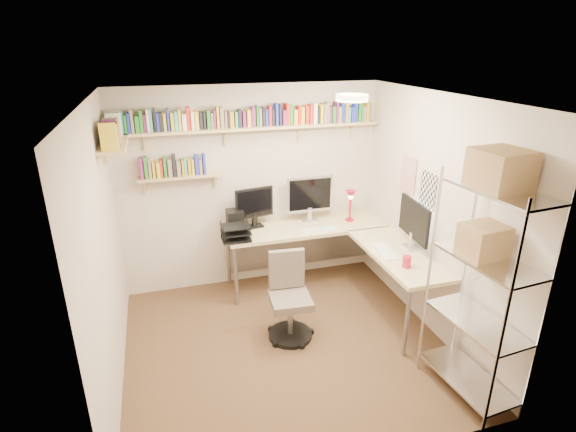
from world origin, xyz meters
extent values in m
plane|color=#3F2E1B|center=(0.00, 0.00, 0.00)|extent=(3.20, 3.20, 0.00)
cube|color=#C3B39E|center=(0.00, 1.50, 1.25)|extent=(3.20, 0.04, 2.50)
cube|color=#C3B39E|center=(-1.60, 0.00, 1.25)|extent=(0.04, 3.00, 2.50)
cube|color=#C3B39E|center=(1.60, 0.00, 1.25)|extent=(0.04, 3.00, 2.50)
cube|color=#C3B39E|center=(0.00, -1.50, 1.25)|extent=(3.20, 0.04, 2.50)
cube|color=white|center=(0.00, 0.00, 2.50)|extent=(3.20, 3.00, 0.04)
cube|color=white|center=(1.59, 0.55, 1.55)|extent=(0.01, 0.30, 0.42)
cube|color=silver|center=(1.59, 0.15, 1.50)|extent=(0.01, 0.28, 0.38)
cylinder|color=#FFEAC6|center=(0.70, 0.20, 2.46)|extent=(0.30, 0.30, 0.06)
cube|color=#DAC37B|center=(0.00, 1.38, 2.02)|extent=(3.05, 0.25, 0.03)
cube|color=#DAC37B|center=(-1.48, 0.95, 2.02)|extent=(0.25, 1.00, 0.03)
cube|color=#DAC37B|center=(-0.85, 1.40, 1.50)|extent=(0.95, 0.20, 0.02)
cube|color=#DAC37B|center=(-1.20, 1.44, 1.95)|extent=(0.03, 0.20, 0.20)
cube|color=#DAC37B|center=(-0.30, 1.44, 1.95)|extent=(0.03, 0.20, 0.20)
cube|color=#DAC37B|center=(0.60, 1.44, 1.95)|extent=(0.03, 0.20, 0.20)
cube|color=#DAC37B|center=(1.30, 1.44, 1.95)|extent=(0.03, 0.20, 0.20)
cube|color=#287829|center=(-1.46, 1.38, 2.13)|extent=(0.04, 0.14, 0.20)
cube|color=#39ABAC|center=(-1.41, 1.38, 2.15)|extent=(0.04, 0.13, 0.23)
cube|color=#287829|center=(-1.37, 1.38, 2.13)|extent=(0.02, 0.14, 0.19)
cube|color=#212EAF|center=(-1.33, 1.38, 2.14)|extent=(0.03, 0.13, 0.21)
cube|color=gray|center=(-1.30, 1.38, 2.16)|extent=(0.03, 0.14, 0.24)
cube|color=#287829|center=(-1.25, 1.38, 2.12)|extent=(0.04, 0.14, 0.18)
cube|color=#287829|center=(-1.21, 1.38, 2.15)|extent=(0.03, 0.14, 0.23)
cube|color=#7A2069|center=(-1.17, 1.38, 2.13)|extent=(0.03, 0.11, 0.18)
cube|color=white|center=(-1.14, 1.38, 2.15)|extent=(0.03, 0.14, 0.24)
cube|color=#39ABAC|center=(-1.11, 1.38, 2.16)|extent=(0.03, 0.12, 0.24)
cube|color=black|center=(-1.07, 1.38, 2.16)|extent=(0.02, 0.13, 0.25)
cube|color=#212EAF|center=(-1.04, 1.38, 2.13)|extent=(0.03, 0.14, 0.20)
cube|color=black|center=(-1.00, 1.38, 2.13)|extent=(0.04, 0.13, 0.20)
cube|color=gold|center=(-0.96, 1.38, 2.13)|extent=(0.03, 0.11, 0.19)
cube|color=#212EAF|center=(-0.93, 1.38, 2.15)|extent=(0.02, 0.13, 0.23)
cube|color=gold|center=(-0.89, 1.38, 2.13)|extent=(0.03, 0.13, 0.19)
cube|color=#39ABAC|center=(-0.84, 1.38, 2.14)|extent=(0.04, 0.13, 0.20)
cube|color=gold|center=(-0.81, 1.38, 2.15)|extent=(0.03, 0.12, 0.23)
cube|color=white|center=(-0.76, 1.38, 2.12)|extent=(0.04, 0.14, 0.17)
cube|color=red|center=(-0.71, 1.38, 2.16)|extent=(0.04, 0.11, 0.25)
cube|color=white|center=(-0.67, 1.38, 2.13)|extent=(0.03, 0.14, 0.20)
cube|color=gold|center=(-0.63, 1.38, 2.13)|extent=(0.04, 0.14, 0.20)
cube|color=black|center=(-0.58, 1.38, 2.13)|extent=(0.03, 0.12, 0.19)
cube|color=black|center=(-0.54, 1.38, 2.13)|extent=(0.02, 0.13, 0.19)
cube|color=#287829|center=(-0.50, 1.38, 2.14)|extent=(0.04, 0.15, 0.20)
cube|color=gray|center=(-0.46, 1.38, 2.12)|extent=(0.02, 0.12, 0.17)
cube|color=#7A2069|center=(-0.43, 1.38, 2.14)|extent=(0.02, 0.11, 0.20)
cube|color=gold|center=(-0.39, 1.38, 2.16)|extent=(0.02, 0.14, 0.24)
cube|color=gray|center=(-0.35, 1.38, 2.15)|extent=(0.04, 0.13, 0.23)
cube|color=gray|center=(-0.30, 1.38, 2.13)|extent=(0.02, 0.12, 0.19)
cube|color=black|center=(-0.27, 1.38, 2.13)|extent=(0.02, 0.12, 0.18)
cube|color=#C69317|center=(-0.24, 1.38, 2.12)|extent=(0.04, 0.13, 0.18)
cube|color=#39ABAC|center=(-0.19, 1.38, 2.12)|extent=(0.03, 0.15, 0.18)
cube|color=black|center=(-0.14, 1.38, 2.13)|extent=(0.04, 0.11, 0.20)
cube|color=#7A2069|center=(-0.09, 1.38, 2.13)|extent=(0.03, 0.11, 0.18)
cube|color=gold|center=(-0.04, 1.38, 2.13)|extent=(0.04, 0.14, 0.19)
cube|color=#7A2069|center=(0.01, 1.38, 2.14)|extent=(0.04, 0.13, 0.22)
cube|color=#287829|center=(0.06, 1.38, 2.15)|extent=(0.02, 0.13, 0.23)
cube|color=gray|center=(0.09, 1.38, 2.14)|extent=(0.03, 0.13, 0.20)
cube|color=black|center=(0.13, 1.38, 2.14)|extent=(0.03, 0.13, 0.21)
cube|color=#212EAF|center=(0.17, 1.38, 2.13)|extent=(0.03, 0.11, 0.19)
cube|color=red|center=(0.21, 1.38, 2.15)|extent=(0.03, 0.13, 0.22)
cube|color=black|center=(0.24, 1.38, 2.13)|extent=(0.03, 0.12, 0.19)
cube|color=#212EAF|center=(0.29, 1.38, 2.16)|extent=(0.03, 0.12, 0.25)
cube|color=black|center=(0.33, 1.38, 2.15)|extent=(0.03, 0.14, 0.24)
cube|color=#7A2069|center=(0.37, 1.38, 2.12)|extent=(0.04, 0.15, 0.17)
cube|color=red|center=(0.42, 1.38, 2.16)|extent=(0.04, 0.15, 0.24)
cube|color=#287829|center=(0.46, 1.38, 2.15)|extent=(0.04, 0.14, 0.23)
cube|color=gold|center=(0.51, 1.38, 2.12)|extent=(0.04, 0.14, 0.17)
cube|color=red|center=(0.56, 1.38, 2.14)|extent=(0.03, 0.12, 0.21)
cube|color=gold|center=(0.60, 1.38, 2.13)|extent=(0.04, 0.13, 0.20)
cube|color=red|center=(0.65, 1.38, 2.14)|extent=(0.04, 0.13, 0.21)
cube|color=red|center=(0.70, 1.38, 2.14)|extent=(0.03, 0.11, 0.22)
cube|color=white|center=(0.75, 1.38, 2.15)|extent=(0.04, 0.14, 0.24)
cube|color=black|center=(0.80, 1.38, 2.12)|extent=(0.02, 0.12, 0.18)
cube|color=gold|center=(0.83, 1.38, 2.14)|extent=(0.03, 0.13, 0.22)
cube|color=gray|center=(0.88, 1.38, 2.15)|extent=(0.04, 0.15, 0.23)
cube|color=gray|center=(0.91, 1.38, 2.15)|extent=(0.02, 0.14, 0.24)
cube|color=#7A2069|center=(0.94, 1.38, 2.13)|extent=(0.02, 0.14, 0.19)
cube|color=#287829|center=(0.99, 1.38, 2.13)|extent=(0.04, 0.15, 0.19)
cube|color=#7A2069|center=(1.03, 1.38, 2.15)|extent=(0.02, 0.14, 0.24)
cube|color=gold|center=(1.07, 1.38, 2.13)|extent=(0.03, 0.11, 0.18)
cube|color=#212EAF|center=(1.11, 1.38, 2.14)|extent=(0.04, 0.12, 0.22)
cube|color=#C69317|center=(1.15, 1.38, 2.15)|extent=(0.03, 0.14, 0.22)
cube|color=#39ABAC|center=(1.19, 1.38, 2.12)|extent=(0.03, 0.12, 0.18)
cube|color=#212EAF|center=(1.23, 1.38, 2.12)|extent=(0.03, 0.15, 0.18)
cube|color=#212EAF|center=(1.28, 1.38, 2.16)|extent=(0.04, 0.12, 0.25)
cube|color=#287829|center=(1.32, 1.38, 2.15)|extent=(0.03, 0.14, 0.24)
cube|color=#287829|center=(1.35, 1.38, 2.14)|extent=(0.02, 0.13, 0.21)
cube|color=gray|center=(1.39, 1.38, 2.12)|extent=(0.04, 0.14, 0.18)
cube|color=#C69317|center=(1.43, 1.38, 2.14)|extent=(0.03, 0.13, 0.22)
cube|color=gold|center=(-1.48, 0.51, 2.16)|extent=(0.14, 0.02, 0.25)
cube|color=#7A2069|center=(-1.48, 0.54, 2.13)|extent=(0.11, 0.03, 0.19)
cube|color=#39ABAC|center=(-1.48, 0.59, 2.14)|extent=(0.14, 0.03, 0.22)
cube|color=white|center=(-1.48, 0.62, 2.14)|extent=(0.15, 0.02, 0.21)
cube|color=black|center=(-1.48, 0.65, 2.15)|extent=(0.15, 0.04, 0.23)
cube|color=#7A2069|center=(-1.48, 0.70, 2.16)|extent=(0.12, 0.03, 0.25)
cube|color=#287829|center=(-1.48, 0.74, 2.16)|extent=(0.13, 0.04, 0.25)
cube|color=red|center=(-1.48, 0.79, 2.14)|extent=(0.13, 0.04, 0.22)
cube|color=gold|center=(-1.48, 0.83, 2.14)|extent=(0.15, 0.04, 0.22)
cube|color=black|center=(-1.48, 0.87, 2.13)|extent=(0.15, 0.03, 0.19)
cube|color=white|center=(-1.48, 0.91, 2.14)|extent=(0.12, 0.04, 0.22)
cube|color=gray|center=(-1.48, 0.97, 2.15)|extent=(0.14, 0.04, 0.22)
cube|color=#C69317|center=(-1.48, 1.02, 2.13)|extent=(0.14, 0.03, 0.20)
cube|color=#39ABAC|center=(-1.48, 1.06, 2.14)|extent=(0.13, 0.03, 0.21)
cube|color=red|center=(-1.48, 1.09, 2.13)|extent=(0.11, 0.03, 0.19)
cube|color=gray|center=(-1.48, 1.13, 2.13)|extent=(0.12, 0.04, 0.19)
cube|color=white|center=(-1.48, 1.18, 2.14)|extent=(0.15, 0.04, 0.21)
cube|color=white|center=(-1.48, 1.23, 2.15)|extent=(0.15, 0.04, 0.23)
cube|color=#39ABAC|center=(-1.48, 1.29, 2.15)|extent=(0.12, 0.03, 0.23)
cube|color=gray|center=(-1.48, 1.33, 2.16)|extent=(0.13, 0.02, 0.25)
cube|color=#287829|center=(-1.48, 1.37, 2.14)|extent=(0.12, 0.03, 0.21)
cube|color=#7A2069|center=(-1.26, 1.40, 1.63)|extent=(0.03, 0.12, 0.24)
cube|color=#287829|center=(-1.21, 1.40, 1.63)|extent=(0.04, 0.14, 0.24)
cube|color=gray|center=(-1.17, 1.40, 1.62)|extent=(0.03, 0.12, 0.21)
cube|color=gold|center=(-1.13, 1.40, 1.60)|extent=(0.03, 0.12, 0.18)
cube|color=gold|center=(-1.09, 1.40, 1.60)|extent=(0.04, 0.15, 0.18)
cube|color=red|center=(-1.05, 1.40, 1.61)|extent=(0.02, 0.15, 0.20)
cube|color=#287829|center=(-1.01, 1.40, 1.62)|extent=(0.03, 0.14, 0.22)
cube|color=gray|center=(-0.96, 1.40, 1.61)|extent=(0.04, 0.13, 0.20)
cube|color=black|center=(-0.91, 1.40, 1.64)|extent=(0.04, 0.13, 0.25)
cube|color=gray|center=(-0.86, 1.40, 1.60)|extent=(0.04, 0.14, 0.17)
cube|color=#C69317|center=(-0.82, 1.40, 1.61)|extent=(0.02, 0.15, 0.19)
cube|color=#39ABAC|center=(-0.78, 1.40, 1.61)|extent=(0.03, 0.12, 0.20)
cube|color=#C69317|center=(-0.74, 1.40, 1.61)|extent=(0.03, 0.12, 0.19)
cube|color=gold|center=(-0.70, 1.40, 1.60)|extent=(0.03, 0.14, 0.18)
cube|color=#212EAF|center=(-0.66, 1.40, 1.63)|extent=(0.04, 0.11, 0.23)
cube|color=gray|center=(-0.62, 1.40, 1.60)|extent=(0.03, 0.12, 0.17)
cube|color=#212EAF|center=(-0.57, 1.40, 1.63)|extent=(0.03, 0.13, 0.23)
cube|color=beige|center=(0.64, 1.18, 0.79)|extent=(2.07, 0.65, 0.04)
cube|color=beige|center=(1.36, 0.16, 0.79)|extent=(0.65, 1.42, 0.04)
cylinder|color=gray|center=(-0.34, 0.91, 0.38)|extent=(0.04, 0.04, 0.76)
cylinder|color=gray|center=(-0.34, 1.45, 0.38)|extent=(0.04, 0.04, 0.76)
cylinder|color=gray|center=(1.63, 1.45, 0.38)|extent=(0.04, 0.04, 0.76)
cylinder|color=gray|center=(1.09, -0.49, 0.38)|extent=(0.04, 0.04, 0.76)
cylinder|color=gray|center=(1.63, -0.49, 0.38)|extent=(0.04, 0.04, 0.76)
cube|color=gray|center=(0.64, 1.46, 0.44)|extent=(1.96, 0.02, 0.60)
cube|color=silver|center=(0.70, 1.31, 1.17)|extent=(0.60, 0.03, 0.46)
cube|color=black|center=(0.70, 1.29, 1.17)|extent=(0.54, 0.00, 0.40)
cube|color=black|center=(-0.01, 1.31, 1.12)|extent=(0.48, 0.03, 0.37)
cube|color=black|center=(1.51, 0.22, 1.15)|extent=(0.03, 0.63, 0.41)
cube|color=white|center=(1.49, 0.22, 1.15)|extent=(0.00, 0.57, 0.36)
cube|color=white|center=(0.70, 0.98, 0.82)|extent=(0.46, 0.14, 0.02)
cube|color=white|center=(1.20, 0.22, 0.82)|extent=(0.14, 0.44, 0.02)
cylinder|color=maroon|center=(1.20, 1.18, 0.82)|extent=(0.11, 0.11, 0.02)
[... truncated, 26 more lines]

